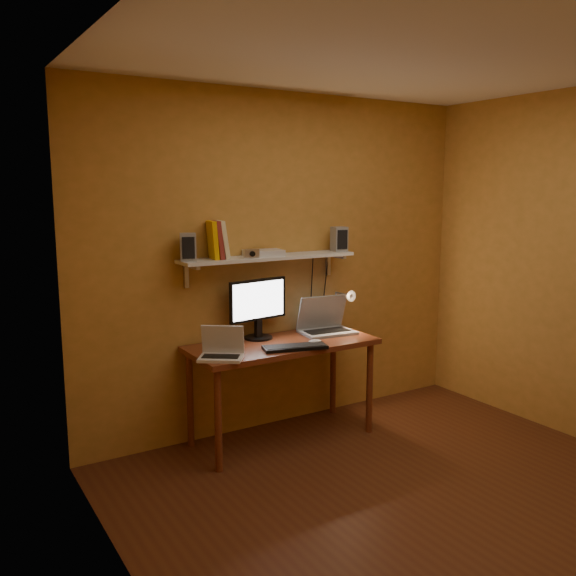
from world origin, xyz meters
TOP-DOWN VIEW (x-y plane):
  - room at (0.00, 0.00)m, footprint 3.44×3.24m
  - desk at (-0.21, 1.28)m, footprint 1.40×0.60m
  - wall_shelf at (-0.21, 1.47)m, footprint 1.40×0.25m
  - monitor at (-0.31, 1.47)m, footprint 0.50×0.24m
  - laptop at (0.24, 1.38)m, footprint 0.44×0.34m
  - netbook at (-0.77, 1.14)m, footprint 0.35×0.33m
  - keyboard at (-0.23, 1.07)m, footprint 0.48×0.27m
  - mouse at (-0.04, 1.10)m, footprint 0.11×0.07m
  - desk_lamp at (0.45, 1.41)m, footprint 0.09×0.23m
  - speaker_left at (-0.85, 1.48)m, footprint 0.14×0.14m
  - speaker_right at (0.43, 1.46)m, footprint 0.12×0.12m
  - books at (-0.62, 1.49)m, footprint 0.17×0.19m
  - shelf_camera at (-0.40, 1.40)m, footprint 0.12×0.06m
  - router at (-0.26, 1.47)m, footprint 0.30×0.23m

SIDE VIEW (x-z plane):
  - desk at x=-0.21m, z-range 0.29..1.04m
  - keyboard at x=-0.23m, z-range 0.75..0.77m
  - mouse at x=-0.04m, z-range 0.75..0.79m
  - netbook at x=-0.77m, z-range 0.70..0.92m
  - laptop at x=0.24m, z-range 0.68..0.97m
  - desk_lamp at x=0.45m, z-range 0.77..1.15m
  - monitor at x=-0.31m, z-range 0.78..1.23m
  - room at x=0.00m, z-range -0.02..2.62m
  - wall_shelf at x=-0.21m, z-range 1.26..1.46m
  - router at x=-0.26m, z-range 1.38..1.42m
  - shelf_camera at x=-0.40m, z-range 1.38..1.44m
  - speaker_left at x=-0.85m, z-range 1.38..1.57m
  - speaker_right at x=0.43m, z-range 1.38..1.57m
  - books at x=-0.62m, z-range 1.37..1.65m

